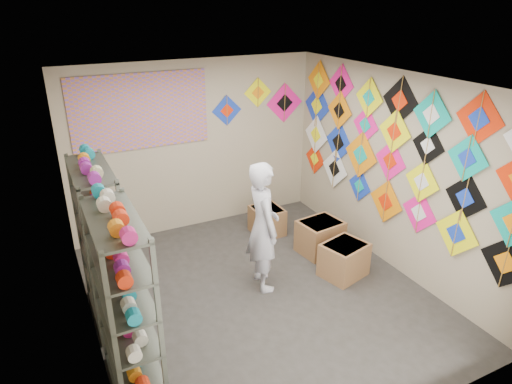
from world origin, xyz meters
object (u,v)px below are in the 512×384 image
shelf_rack_front (126,310)px  carton_c (267,221)px  shelf_rack_back (101,245)px  shopkeeper (263,227)px  carton_a (344,260)px  carton_b (320,237)px

shelf_rack_front → carton_c: shelf_rack_front is taller
shelf_rack_back → shopkeeper: size_ratio=1.10×
shelf_rack_back → shopkeeper: 1.94m
shelf_rack_back → carton_a: size_ratio=3.32×
shopkeeper → carton_b: shopkeeper is taller
shelf_rack_front → carton_a: bearing=13.8°
shelf_rack_back → shopkeeper: (1.92, -0.26, -0.09)m
shelf_rack_back → shelf_rack_front: bearing=-90.0°
shelf_rack_front → shopkeeper: (1.92, 1.04, -0.09)m
shelf_rack_front → carton_c: (2.64, 2.28, -0.73)m
shelf_rack_front → carton_b: bearing=24.7°
carton_a → carton_c: carton_a is taller
carton_a → carton_c: size_ratio=1.14×
shopkeeper → carton_c: (0.72, 1.25, -0.64)m
shelf_rack_front → carton_b: size_ratio=3.15×
shopkeeper → carton_a: (1.09, -0.30, -0.62)m
shelf_rack_front → shopkeeper: 2.18m
shelf_rack_back → carton_c: bearing=20.4°
shelf_rack_front → carton_b: 3.46m
shelf_rack_back → carton_a: shelf_rack_back is taller
shelf_rack_back → carton_b: shelf_rack_back is taller
carton_a → carton_c: (-0.37, 1.54, -0.02)m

